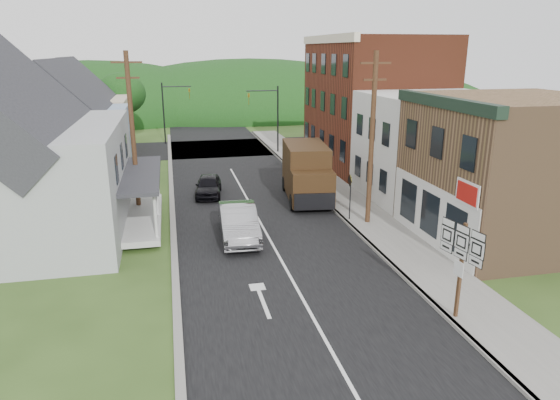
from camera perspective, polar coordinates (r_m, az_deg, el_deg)
ground at (r=22.63m, az=0.01°, el=-6.70°), size 120.00×120.00×0.00m
road at (r=31.90m, az=-3.88°, el=0.32°), size 9.00×90.00×0.02m
cross_road at (r=48.33m, az=-6.97°, el=5.90°), size 60.00×9.00×0.02m
sidewalk_right at (r=31.41m, az=7.38°, el=0.10°), size 2.80×55.00×0.15m
curb_right at (r=30.99m, az=5.03°, el=-0.06°), size 0.20×55.00×0.15m
curb_left at (r=29.65m, az=-12.20°, el=-1.20°), size 0.30×55.00×0.12m
storefront_tan at (r=26.27m, az=24.87°, el=3.09°), size 8.00×8.00×7.00m
storefront_white at (r=32.46m, az=16.95°, el=5.82°), size 8.00×7.00×6.50m
storefront_red at (r=40.67m, az=10.62°, el=10.83°), size 8.00×12.00×10.00m
house_gray at (r=27.73m, az=-28.09°, el=4.87°), size 10.20×12.24×8.35m
house_blue at (r=38.20m, az=-22.37°, el=7.52°), size 7.14×8.16×7.28m
house_cream at (r=47.10m, az=-21.24°, el=9.17°), size 7.14×8.16×7.28m
utility_pole_right at (r=26.18m, az=10.45°, el=6.92°), size 1.60×0.26×9.00m
utility_pole_left at (r=28.67m, az=-16.49°, el=7.35°), size 1.60×0.26×9.00m
traffic_signal_right at (r=44.95m, az=-1.13°, el=10.05°), size 2.87×0.20×6.00m
traffic_signal_left at (r=51.04m, az=-12.42°, el=10.48°), size 2.87×0.20×6.00m
tree_left_d at (r=52.62m, az=-17.73°, el=11.50°), size 4.80×4.80×6.94m
forested_ridge at (r=75.94m, az=-9.14°, el=9.75°), size 90.00×30.00×16.00m
silver_sedan at (r=24.76m, az=-4.78°, el=-2.58°), size 1.97×5.13×1.67m
dark_sedan at (r=32.30m, az=-8.17°, el=1.62°), size 2.07×4.07×1.33m
delivery_van at (r=30.96m, az=3.07°, el=3.13°), size 3.17×6.35×3.41m
route_sign_cluster at (r=17.83m, az=19.97°, el=-6.18°), size 0.43×1.94×3.42m
warning_sign at (r=27.08m, az=8.01°, el=1.08°), size 0.11×0.70×2.53m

